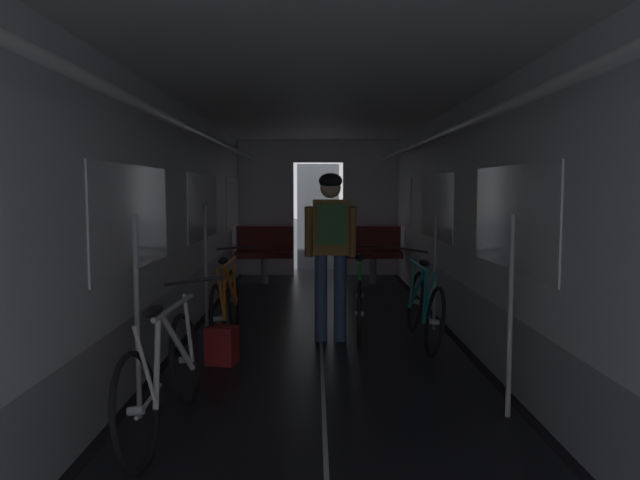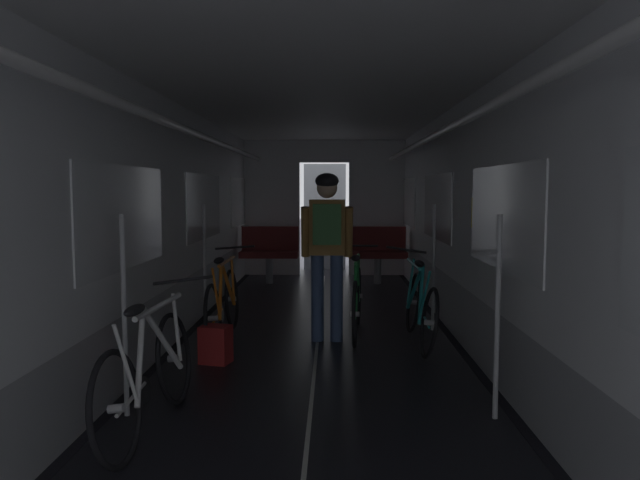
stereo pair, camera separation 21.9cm
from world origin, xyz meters
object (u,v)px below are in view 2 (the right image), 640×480
Objects in this scene: bench_seat_far_left at (269,249)px; bicycle_orange at (223,303)px; bench_seat_far_right at (377,249)px; backpack_on_floor at (216,344)px; bicycle_teal at (420,307)px; bicycle_green_in_aisle at (357,300)px; person_cyclist_aisle at (327,238)px; bicycle_white at (149,373)px.

bench_seat_far_left is 0.58× the size of bicycle_orange.
bench_seat_far_right reaches higher than backpack_on_floor.
bench_seat_far_left is at bearing 90.03° from backpack_on_floor.
bench_seat_far_left is 1.80m from bench_seat_far_right.
bicycle_teal reaches higher than bench_seat_far_right.
bicycle_teal is at bearing 20.03° from backpack_on_floor.
bench_seat_far_right is at bearing 69.05° from backpack_on_floor.
bicycle_green_in_aisle is at bearing 38.94° from backpack_on_floor.
bicycle_orange is 1.28m from person_cyclist_aisle.
bicycle_teal reaches higher than bicycle_orange.
bicycle_white is 1.56m from backpack_on_floor.
bench_seat_far_right is at bearing 72.83° from bicycle_white.
backpack_on_floor is at bearing 85.24° from bicycle_white.
bench_seat_far_right is 5.04m from backpack_on_floor.
bench_seat_far_right is at bearing 82.44° from bicycle_green_in_aisle.
bicycle_teal is 1.00× the size of bicycle_green_in_aisle.
bicycle_orange is (-2.02, 0.13, 0.00)m from bicycle_teal.
bicycle_teal is 2.08m from backpack_on_floor.
bench_seat_far_left is 6.23m from bicycle_white.
bicycle_teal is (0.14, -3.99, -0.19)m from bench_seat_far_right.
bench_seat_far_right is 4.29m from bicycle_orange.
backpack_on_floor is at bearing -110.95° from bench_seat_far_right.
person_cyclist_aisle is at bearing 64.28° from bicycle_white.
bicycle_green_in_aisle is 1.70m from backpack_on_floor.
bicycle_white is at bearing -132.66° from bicycle_teal.
backpack_on_floor is (0.00, -4.69, -0.40)m from bench_seat_far_left.
bicycle_white is at bearing -119.03° from bicycle_green_in_aisle.
bench_seat_far_left and bench_seat_far_right have the same top height.
bench_seat_far_left reaches higher than bicycle_green_in_aisle.
bicycle_green_in_aisle is 4.96× the size of backpack_on_floor.
bench_seat_far_left is 2.89× the size of backpack_on_floor.
bicycle_orange is at bearing 95.44° from backpack_on_floor.
bicycle_teal is at bearing -29.62° from bicycle_green_in_aisle.
person_cyclist_aisle reaches higher than backpack_on_floor.
bicycle_teal is 0.72m from bicycle_green_in_aisle.
backpack_on_floor is at bearing -84.56° from bicycle_orange.
bench_seat_far_right reaches higher than bicycle_green_in_aisle.
bicycle_white is 0.98× the size of person_cyclist_aisle.
bicycle_white is at bearing -91.15° from bicycle_orange.
bicycle_orange is at bearing 177.68° from person_cyclist_aisle.
backpack_on_floor is (0.13, 1.54, -0.21)m from bicycle_white.
bicycle_teal is 4.97× the size of backpack_on_floor.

